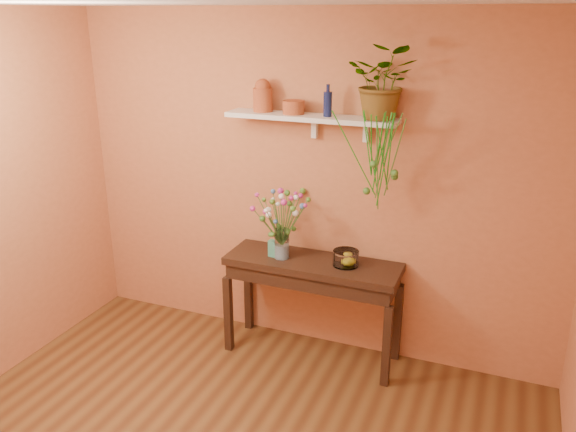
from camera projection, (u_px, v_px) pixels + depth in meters
room at (169, 294)px, 2.82m from camera, size 4.04×4.04×2.70m
sideboard at (312, 275)px, 4.53m from camera, size 1.37×0.44×0.83m
wall_shelf at (312, 118)px, 4.25m from camera, size 1.30×0.24×0.19m
terracotta_jug at (263, 96)px, 4.36m from camera, size 0.17×0.17×0.25m
terracotta_pot at (294, 107)px, 4.28m from camera, size 0.20×0.20×0.10m
blue_bottle at (328, 103)px, 4.16m from camera, size 0.07×0.07×0.23m
spider_plant at (384, 82)px, 3.99m from camera, size 0.47×0.41×0.52m
plant_fronds at (381, 163)px, 4.01m from camera, size 0.54×0.34×0.73m
glass_vase at (282, 246)px, 4.51m from camera, size 0.11×0.11×0.24m
bouquet at (282, 210)px, 4.41m from camera, size 0.42×0.51×0.46m
glass_bowl at (346, 259)px, 4.39m from camera, size 0.20×0.20×0.12m
lemon at (348, 260)px, 4.40m from camera, size 0.07×0.07×0.07m
carton at (273, 248)px, 4.55m from camera, size 0.07×0.06×0.13m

